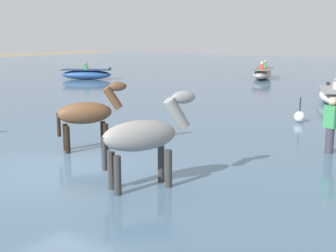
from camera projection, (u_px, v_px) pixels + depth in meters
ground_plane at (54, 181)px, 9.61m from camera, size 120.00×120.00×0.00m
water_surface at (248, 111)px, 17.68m from camera, size 90.00×90.00×0.25m
horse_lead_grey at (144, 138)px, 8.24m from camera, size 1.25×1.78×2.05m
horse_trailing_bay at (88, 115)px, 11.06m from camera, size 1.28×1.63×1.94m
boat_far_inshore at (86, 74)px, 29.28m from camera, size 3.38×2.66×1.13m
boat_distant_east at (262, 73)px, 29.67m from camera, size 2.24×3.98×1.16m
boat_near_port at (332, 96)px, 19.09m from camera, size 2.10×3.42×1.07m
person_spectator_far at (330, 128)px, 10.80m from camera, size 0.37×0.31×1.63m
channel_buoy at (300, 116)px, 14.78m from camera, size 0.36×0.36×0.83m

